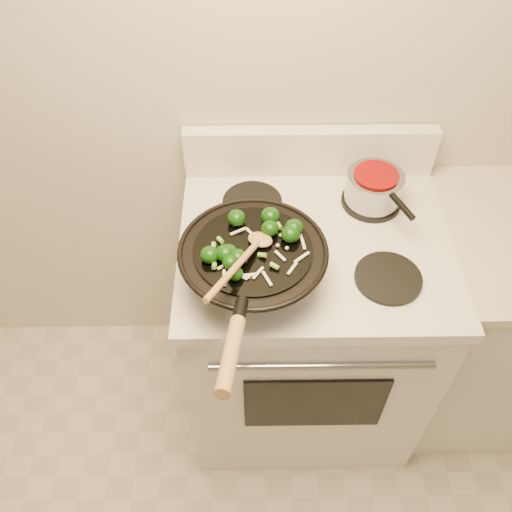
{
  "coord_description": "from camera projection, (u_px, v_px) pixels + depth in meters",
  "views": [
    {
      "loc": [
        -0.24,
        0.12,
        2.05
      ],
      "look_at": [
        -0.23,
        1.02,
        1.02
      ],
      "focal_mm": 38.0,
      "sensor_mm": 36.0,
      "label": 1
    }
  ],
  "objects": [
    {
      "name": "stove",
      "position": [
        305.0,
        327.0,
        1.88
      ],
      "size": [
        0.78,
        0.67,
        1.08
      ],
      "color": "silver",
      "rests_on": "ground"
    },
    {
      "name": "stirfry",
      "position": [
        251.0,
        241.0,
        1.34
      ],
      "size": [
        0.27,
        0.24,
        0.04
      ],
      "color": "#0D3207",
      "rests_on": "wok"
    },
    {
      "name": "wok",
      "position": [
        253.0,
        263.0,
        1.38
      ],
      "size": [
        0.38,
        0.63,
        0.21
      ],
      "color": "black",
      "rests_on": "stove"
    },
    {
      "name": "saucepan",
      "position": [
        374.0,
        187.0,
        1.6
      ],
      "size": [
        0.17,
        0.26,
        0.1
      ],
      "color": "gray",
      "rests_on": "stove"
    },
    {
      "name": "wooden_spoon",
      "position": [
        246.0,
        255.0,
        1.3
      ],
      "size": [
        0.17,
        0.28,
        0.08
      ],
      "color": "#A37540",
      "rests_on": "wok"
    }
  ]
}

